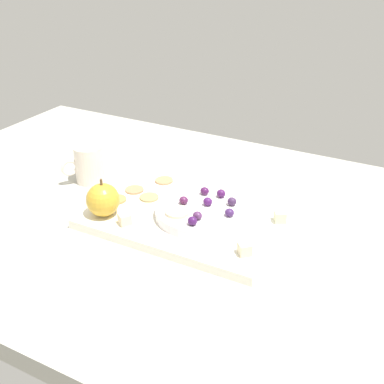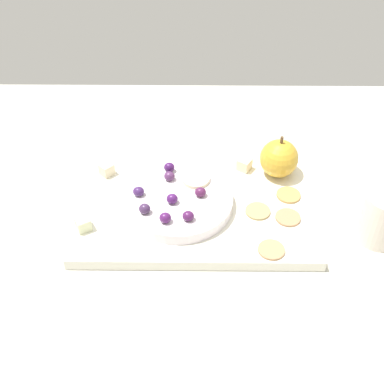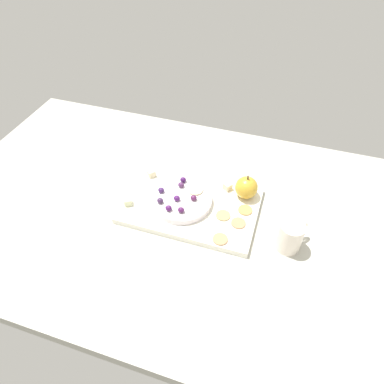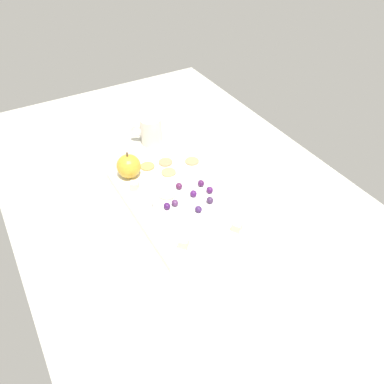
{
  "view_description": "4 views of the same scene",
  "coord_description": "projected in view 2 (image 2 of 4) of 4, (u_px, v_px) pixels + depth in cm",
  "views": [
    {
      "loc": [
        -39.39,
        76.29,
        55.65
      ],
      "look_at": [
        1.17,
        0.46,
        9.95
      ],
      "focal_mm": 46.4,
      "sensor_mm": 36.0,
      "label": 1
    },
    {
      "loc": [
        1.59,
        -57.88,
        61.82
      ],
      "look_at": [
        1.05,
        1.57,
        8.46
      ],
      "focal_mm": 46.79,
      "sensor_mm": 36.0,
      "label": 2
    },
    {
      "loc": [
        22.81,
        -63.19,
        78.85
      ],
      "look_at": [
        1.49,
        3.02,
        9.16
      ],
      "focal_mm": 32.28,
      "sensor_mm": 36.0,
      "label": 3
    },
    {
      "loc": [
        -65.31,
        36.86,
        72.48
      ],
      "look_at": [
        -0.61,
        -0.44,
        7.63
      ],
      "focal_mm": 36.35,
      "sensor_mm": 36.0,
      "label": 4
    }
  ],
  "objects": [
    {
      "name": "grape_2",
      "position": [
        172.0,
        199.0,
        0.79
      ],
      "size": [
        1.81,
        1.63,
        1.69
      ],
      "primitive_type": "ellipsoid",
      "color": "#4A1B5D",
      "rests_on": "serving_dish"
    },
    {
      "name": "cracker_0",
      "position": [
        288.0,
        195.0,
        0.83
      ],
      "size": [
        4.01,
        4.01,
        0.4
      ],
      "primitive_type": "cylinder",
      "color": "tan",
      "rests_on": "platter"
    },
    {
      "name": "grape_5",
      "position": [
        145.0,
        209.0,
        0.77
      ],
      "size": [
        1.81,
        1.63,
        1.69
      ],
      "primitive_type": "ellipsoid",
      "color": "#41294E",
      "rests_on": "serving_dish"
    },
    {
      "name": "grape_3",
      "position": [
        200.0,
        192.0,
        0.8
      ],
      "size": [
        1.81,
        1.63,
        1.59
      ],
      "primitive_type": "ellipsoid",
      "color": "#54204A",
      "rests_on": "serving_dish"
    },
    {
      "name": "cheese_cube_1",
      "position": [
        244.0,
        165.0,
        0.88
      ],
      "size": [
        2.95,
        2.95,
        2.13
      ],
      "primitive_type": "cube",
      "rotation": [
        0.0,
        0.0,
        0.99
      ],
      "color": "beige",
      "rests_on": "platter"
    },
    {
      "name": "apple_stem",
      "position": [
        282.0,
        140.0,
        0.83
      ],
      "size": [
        0.5,
        0.5,
        1.2
      ],
      "primitive_type": "cylinder",
      "color": "brown",
      "rests_on": "apple_whole"
    },
    {
      "name": "grape_1",
      "position": [
        169.0,
        167.0,
        0.85
      ],
      "size": [
        1.81,
        1.63,
        1.71
      ],
      "primitive_type": "ellipsoid",
      "color": "#411855",
      "rests_on": "serving_dish"
    },
    {
      "name": "cheese_cube_2",
      "position": [
        107.0,
        169.0,
        0.87
      ],
      "size": [
        3.01,
        3.01,
        2.13
      ],
      "primitive_type": "cube",
      "rotation": [
        0.0,
        0.0,
        0.77
      ],
      "color": "beige",
      "rests_on": "platter"
    },
    {
      "name": "serving_dish",
      "position": [
        179.0,
        201.0,
        0.81
      ],
      "size": [
        17.61,
        17.61,
        1.95
      ],
      "primitive_type": "cylinder",
      "color": "white",
      "rests_on": "platter"
    },
    {
      "name": "grape_4",
      "position": [
        165.0,
        218.0,
        0.76
      ],
      "size": [
        1.81,
        1.63,
        1.72
      ],
      "primitive_type": "ellipsoid",
      "color": "#4C1B57",
      "rests_on": "serving_dish"
    },
    {
      "name": "grape_7",
      "position": [
        169.0,
        176.0,
        0.83
      ],
      "size": [
        1.81,
        1.63,
        1.59
      ],
      "primitive_type": "ellipsoid",
      "color": "#552C5A",
      "rests_on": "serving_dish"
    },
    {
      "name": "grape_0",
      "position": [
        139.0,
        191.0,
        0.8
      ],
      "size": [
        1.81,
        1.63,
        1.57
      ],
      "primitive_type": "ellipsoid",
      "color": "#42245B",
      "rests_on": "serving_dish"
    },
    {
      "name": "cracker_2",
      "position": [
        258.0,
        210.0,
        0.81
      ],
      "size": [
        4.01,
        4.01,
        0.4
      ],
      "primitive_type": "cylinder",
      "color": "tan",
      "rests_on": "platter"
    },
    {
      "name": "platter",
      "position": [
        195.0,
        207.0,
        0.83
      ],
      "size": [
        38.45,
        25.55,
        1.87
      ],
      "primitive_type": "cube",
      "color": "white",
      "rests_on": "table"
    },
    {
      "name": "apple_slice_0",
      "position": [
        196.0,
        179.0,
        0.83
      ],
      "size": [
        4.64,
        4.64,
        0.6
      ],
      "primitive_type": "cylinder",
      "color": "beige",
      "rests_on": "serving_dish"
    },
    {
      "name": "cup",
      "position": [
        383.0,
        217.0,
        0.76
      ],
      "size": [
        7.4,
        8.57,
        8.64
      ],
      "color": "white",
      "rests_on": "table"
    },
    {
      "name": "grape_6",
      "position": [
        188.0,
        216.0,
        0.76
      ],
      "size": [
        1.81,
        1.63,
        1.61
      ],
      "primitive_type": "ellipsoid",
      "color": "#4B1B4E",
      "rests_on": "serving_dish"
    },
    {
      "name": "table",
      "position": [
        186.0,
        228.0,
        0.83
      ],
      "size": [
        148.35,
        86.67,
        3.74
      ],
      "primitive_type": "cube",
      "color": "#B3B2A4",
      "rests_on": "ground"
    },
    {
      "name": "cheese_cube_0",
      "position": [
        83.0,
        224.0,
        0.77
      ],
      "size": [
        2.91,
        2.91,
        2.13
      ],
      "primitive_type": "cube",
      "rotation": [
        0.0,
        0.0,
        0.53
      ],
      "color": "beige",
      "rests_on": "platter"
    },
    {
      "name": "cracker_3",
      "position": [
        271.0,
        250.0,
        0.74
      ],
      "size": [
        4.01,
        4.01,
        0.4
      ],
      "primitive_type": "cylinder",
      "color": "tan",
      "rests_on": "platter"
    },
    {
      "name": "apple_whole",
      "position": [
        279.0,
        158.0,
        0.86
      ],
      "size": [
        6.61,
        6.61,
        6.61
      ],
      "primitive_type": "sphere",
      "color": "gold",
      "rests_on": "platter"
    },
    {
      "name": "cracker_1",
      "position": [
        288.0,
        218.0,
        0.79
      ],
      "size": [
        4.01,
        4.01,
        0.4
      ],
      "primitive_type": "cylinder",
      "color": "tan",
      "rests_on": "platter"
    }
  ]
}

